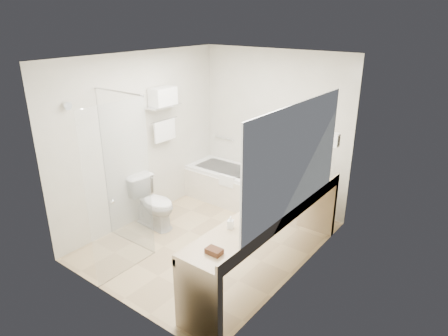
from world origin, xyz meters
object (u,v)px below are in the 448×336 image
Objects in this scene: toilet at (154,203)px; water_bottle_left at (315,177)px; amenity_basket at (214,251)px; vanity_counter at (270,227)px; bathtub at (234,185)px.

toilet is 2.36m from water_bottle_left.
water_bottle_left is at bearing -59.81° from toilet.
water_bottle_left reaches higher than amenity_basket.
vanity_counter reaches higher than amenity_basket.
water_bottle_left reaches higher than toilet.
vanity_counter is at bearing -86.26° from toilet.
amenity_basket reaches higher than toilet.
vanity_counter is 1.11m from amenity_basket.
bathtub is 2.09m from vanity_counter.
vanity_counter is 1.06m from water_bottle_left.
toilet is (-0.45, -1.41, 0.09)m from bathtub.
bathtub is 2.14× the size of toilet.
amenity_basket is 2.11m from water_bottle_left.
toilet is 2.33m from amenity_basket.
vanity_counter is at bearing -93.29° from water_bottle_left.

